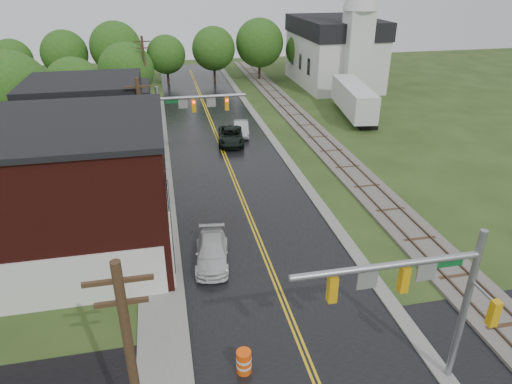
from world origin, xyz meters
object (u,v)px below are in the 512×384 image
object	(u,v)px
utility_pole_a	(135,383)
utility_pole_b	(143,138)
suv_dark	(231,136)
semi_trailer	(354,98)
traffic_signal_far	(185,112)
brick_building	(40,195)
utility_pole_c	(146,75)
tree_left_c	(76,88)
construction_barrel	(244,362)
pickup_white	(212,252)
traffic_signal_near	(420,288)
sedan_silver	(241,129)
tree_left_e	(128,72)
tree_left_b	(11,98)
church	(337,45)

from	to	relation	value
utility_pole_a	utility_pole_b	size ratio (longest dim) A/B	1.00
suv_dark	semi_trailer	distance (m)	16.36
traffic_signal_far	semi_trailer	xyz separation A→B (m)	(19.83, 11.29, -2.73)
brick_building	utility_pole_a	world-z (taller)	utility_pole_a
brick_building	utility_pole_c	world-z (taller)	utility_pole_c
traffic_signal_far	semi_trailer	world-z (taller)	traffic_signal_far
tree_left_c	construction_barrel	bearing A→B (deg)	-72.99
pickup_white	tree_left_c	bearing A→B (deg)	118.41
tree_left_c	traffic_signal_near	bearing A→B (deg)	-65.44
utility_pole_a	sedan_silver	bearing A→B (deg)	74.92
traffic_signal_near	utility_pole_b	xyz separation A→B (m)	(-10.27, 20.00, -0.25)
tree_left_e	suv_dark	bearing A→B (deg)	-53.31
utility_pole_c	tree_left_e	distance (m)	2.79
utility_pole_a	tree_left_b	xyz separation A→B (m)	(-11.05, 31.90, 1.00)
tree_left_c	tree_left_e	world-z (taller)	tree_left_e
traffic_signal_far	tree_left_b	distance (m)	15.21
traffic_signal_near	tree_left_b	world-z (taller)	tree_left_b
utility_pole_c	traffic_signal_near	bearing A→B (deg)	-76.26
utility_pole_a	semi_trailer	size ratio (longest dim) A/B	0.75
construction_barrel	traffic_signal_far	bearing A→B (deg)	91.51
tree_left_b	sedan_silver	size ratio (longest dim) A/B	2.29
traffic_signal_far	utility_pole_a	distance (m)	27.20
semi_trailer	tree_left_b	bearing A→B (deg)	-169.42
brick_building	tree_left_e	world-z (taller)	brick_building
tree_left_c	tree_left_e	xyz separation A→B (m)	(5.00, 6.00, 0.30)
utility_pole_b	tree_left_b	distance (m)	14.87
utility_pole_b	tree_left_c	xyz separation A→B (m)	(-7.05, 17.90, -0.21)
traffic_signal_near	utility_pole_c	size ratio (longest dim) A/B	0.82
utility_pole_a	semi_trailer	xyz separation A→B (m)	(23.17, 38.29, -2.48)
tree_left_e	church	bearing A→B (deg)	15.20
church	sedan_silver	size ratio (longest dim) A/B	4.73
pickup_white	tree_left_b	bearing A→B (deg)	134.19
suv_dark	traffic_signal_far	bearing A→B (deg)	-122.16
traffic_signal_far	suv_dark	bearing A→B (deg)	50.10
utility_pole_b	pickup_white	world-z (taller)	utility_pole_b
tree_left_b	pickup_white	bearing A→B (deg)	-53.04
traffic_signal_far	church	bearing A→B (deg)	48.73
tree_left_b	suv_dark	size ratio (longest dim) A/B	1.81
church	suv_dark	xyz separation A→B (m)	(-18.87, -21.23, -5.09)
sedan_silver	utility_pole_b	bearing A→B (deg)	-118.50
church	tree_left_e	xyz separation A→B (m)	(-28.85, -7.84, -1.02)
tree_left_e	tree_left_c	bearing A→B (deg)	-129.81
tree_left_b	tree_left_c	distance (m)	9.03
tree_left_e	pickup_white	world-z (taller)	tree_left_e
church	sedan_silver	bearing A→B (deg)	-132.54
traffic_signal_near	tree_left_b	bearing A→B (deg)	125.49
traffic_signal_far	utility_pole_c	distance (m)	17.33
tree_left_c	sedan_silver	world-z (taller)	tree_left_c
church	traffic_signal_near	world-z (taller)	church
tree_left_b	semi_trailer	size ratio (longest dim) A/B	0.80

